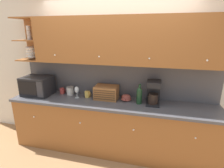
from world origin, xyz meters
TOP-DOWN VIEW (x-y plane):
  - ground_plane at (0.00, 0.00)m, footprint 24.00×24.00m
  - wall_back at (0.00, 0.03)m, footprint 5.77×0.06m
  - counter_unit at (0.00, -0.30)m, footprint 3.39×0.62m
  - backsplash_panel at (0.00, -0.01)m, footprint 3.37×0.01m
  - upper_cabinets at (0.16, -0.18)m, footprint 3.37×0.39m
  - microwave at (-1.36, -0.28)m, footprint 0.50×0.39m
  - mug_blue_second at (-0.96, -0.13)m, footprint 0.10×0.08m
  - storage_canister at (-0.80, -0.15)m, footprint 0.13×0.13m
  - wine_glass at (-0.61, -0.26)m, footprint 0.08×0.08m
  - mug at (-0.44, -0.20)m, footprint 0.10×0.09m
  - bread_box at (-0.10, -0.18)m, footprint 0.39×0.28m
  - bowl_stack_on_counter at (0.23, -0.18)m, footprint 0.17×0.17m
  - wine_bottle at (0.46, -0.26)m, footprint 0.09×0.09m
  - coffee_maker at (0.67, -0.22)m, footprint 0.20×0.25m

SIDE VIEW (x-z plane):
  - ground_plane at x=0.00m, z-range 0.00..0.00m
  - counter_unit at x=0.00m, z-range 0.00..0.91m
  - bowl_stack_on_counter at x=0.23m, z-range 0.90..1.00m
  - mug_blue_second at x=-0.96m, z-range 0.91..1.01m
  - mug at x=-0.44m, z-range 0.91..1.01m
  - storage_canister at x=-0.80m, z-range 0.91..1.05m
  - bread_box at x=-0.10m, z-range 0.91..1.13m
  - wine_glass at x=-0.61m, z-range 0.94..1.14m
  - wine_bottle at x=0.46m, z-range 0.89..1.21m
  - microwave at x=-1.36m, z-range 0.91..1.24m
  - coffee_maker at x=0.67m, z-range 0.91..1.29m
  - backsplash_panel at x=0.00m, z-range 0.91..1.52m
  - wall_back at x=0.00m, z-range 0.00..2.60m
  - upper_cabinets at x=0.16m, z-range 1.51..2.23m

